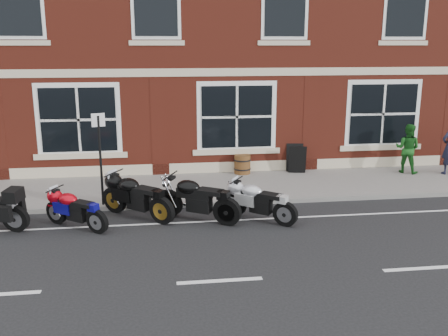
{
  "coord_description": "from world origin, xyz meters",
  "views": [
    {
      "loc": [
        -1.04,
        -11.4,
        4.28
      ],
      "look_at": [
        0.69,
        1.6,
        1.0
      ],
      "focal_mm": 40.0,
      "sensor_mm": 36.0,
      "label": 1
    }
  ],
  "objects": [
    {
      "name": "moto_sport_black",
      "position": [
        -1.63,
        0.74,
        0.59
      ],
      "size": [
        1.83,
        1.59,
        1.03
      ],
      "rotation": [
        0.0,
        0.0,
        0.86
      ],
      "color": "black",
      "rests_on": "ground"
    },
    {
      "name": "sidewalk",
      "position": [
        0.0,
        3.0,
        0.06
      ],
      "size": [
        30.0,
        3.0,
        0.12
      ],
      "primitive_type": "cube",
      "color": "slate",
      "rests_on": "ground"
    },
    {
      "name": "kerb",
      "position": [
        0.0,
        1.42,
        0.06
      ],
      "size": [
        30.0,
        0.16,
        0.12
      ],
      "primitive_type": "cube",
      "color": "slate",
      "rests_on": "ground"
    },
    {
      "name": "pub_building",
      "position": [
        0.0,
        10.5,
        6.0
      ],
      "size": [
        24.0,
        12.0,
        12.0
      ],
      "primitive_type": "cube",
      "color": "maroon",
      "rests_on": "ground"
    },
    {
      "name": "barrel_planter",
      "position": [
        1.66,
        4.3,
        0.43
      ],
      "size": [
        0.56,
        0.56,
        0.62
      ],
      "color": "#422311",
      "rests_on": "sidewalk"
    },
    {
      "name": "a_board_sign",
      "position": [
        3.45,
        4.2,
        0.59
      ],
      "size": [
        0.62,
        0.46,
        0.93
      ],
      "primitive_type": null,
      "rotation": [
        0.0,
        0.0,
        -0.17
      ],
      "color": "black",
      "rests_on": "sidewalk"
    },
    {
      "name": "moto_sport_silver",
      "position": [
        1.36,
        0.14,
        0.53
      ],
      "size": [
        1.64,
        1.41,
        0.92
      ],
      "rotation": [
        0.0,
        0.0,
        0.87
      ],
      "color": "black",
      "rests_on": "ground"
    },
    {
      "name": "ground",
      "position": [
        0.0,
        0.0,
        0.0
      ],
      "size": [
        80.0,
        80.0,
        0.0
      ],
      "primitive_type": "plane",
      "color": "black",
      "rests_on": "ground"
    },
    {
      "name": "parking_sign",
      "position": [
        -2.56,
        1.55,
        1.53
      ],
      "size": [
        0.33,
        0.14,
        2.44
      ],
      "rotation": [
        0.0,
        0.0,
        0.36
      ],
      "color": "black",
      "rests_on": "sidewalk"
    },
    {
      "name": "moto_sport_red",
      "position": [
        -3.05,
        0.19,
        0.49
      ],
      "size": [
        1.6,
        1.25,
        0.86
      ],
      "rotation": [
        0.0,
        0.0,
        0.92
      ],
      "color": "black",
      "rests_on": "ground"
    },
    {
      "name": "pedestrian_right",
      "position": [
        7.06,
        3.7,
        0.93
      ],
      "size": [
        1.0,
        0.98,
        1.62
      ],
      "primitive_type": "imported",
      "rotation": [
        0.0,
        0.0,
        2.44
      ],
      "color": "#175219",
      "rests_on": "sidewalk"
    },
    {
      "name": "moto_naked_black",
      "position": [
        -0.17,
        0.34,
        0.6
      ],
      "size": [
        2.04,
        1.34,
        1.04
      ],
      "rotation": [
        0.0,
        0.0,
        1.02
      ],
      "color": "black",
      "rests_on": "ground"
    }
  ]
}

